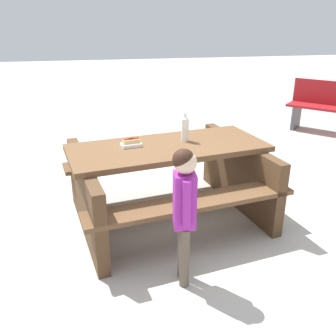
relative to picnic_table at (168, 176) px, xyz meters
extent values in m
plane|color=#B7B2A8|center=(0.00, 0.00, -0.44)|extent=(30.00, 30.00, 0.00)
cube|color=brown|center=(0.00, 0.00, 0.28)|extent=(1.90, 1.04, 0.05)
cube|color=brown|center=(-0.09, 0.55, -0.01)|extent=(1.82, 0.56, 0.04)
cube|color=brown|center=(0.09, -0.55, -0.01)|extent=(1.82, 0.56, 0.04)
cube|color=#4D3520|center=(0.77, 0.12, -0.09)|extent=(0.32, 1.40, 0.70)
cube|color=#4D3520|center=(-0.77, -0.12, -0.09)|extent=(0.32, 1.40, 0.70)
cylinder|color=silver|center=(-0.18, -0.09, 0.41)|extent=(0.07, 0.07, 0.21)
cone|color=silver|center=(-0.18, -0.09, 0.54)|extent=(0.06, 0.06, 0.04)
cylinder|color=silver|center=(-0.18, -0.09, 0.57)|extent=(0.04, 0.04, 0.02)
cube|color=white|center=(0.33, -0.04, 0.32)|extent=(0.20, 0.14, 0.03)
cube|color=#D8B272|center=(0.33, -0.04, 0.35)|extent=(0.16, 0.08, 0.04)
cylinder|color=maroon|center=(0.33, -0.04, 0.37)|extent=(0.14, 0.05, 0.03)
ellipsoid|color=maroon|center=(0.33, -0.04, 0.38)|extent=(0.07, 0.04, 0.01)
cylinder|color=brown|center=(0.08, 0.90, -0.21)|extent=(0.07, 0.07, 0.47)
cylinder|color=brown|center=(0.09, 1.01, -0.21)|extent=(0.07, 0.07, 0.47)
cube|color=purple|center=(0.08, 0.96, 0.23)|extent=(0.16, 0.17, 0.40)
cylinder|color=purple|center=(0.07, 0.86, 0.25)|extent=(0.06, 0.06, 0.34)
cylinder|color=purple|center=(0.10, 1.05, 0.25)|extent=(0.06, 0.06, 0.34)
sphere|color=beige|center=(0.08, 0.96, 0.51)|extent=(0.16, 0.16, 0.16)
sphere|color=#331E14|center=(0.10, 0.95, 0.53)|extent=(0.15, 0.15, 0.15)
cube|color=maroon|center=(-3.28, -2.22, -0.01)|extent=(1.31, 1.37, 0.04)
cube|color=#4C4C51|center=(-2.87, -2.66, -0.24)|extent=(0.31, 0.29, 0.41)
camera|label=1|loc=(0.66, 3.16, 1.39)|focal=39.71mm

